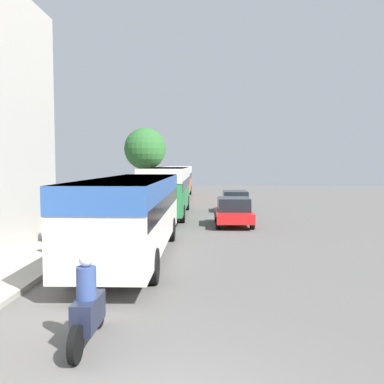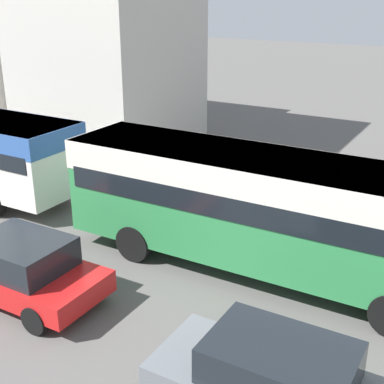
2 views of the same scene
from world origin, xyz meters
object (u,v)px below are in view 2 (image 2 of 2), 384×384
car_far_curb (23,268)px  bus_following (269,201)px  pedestrian_near_curb (47,143)px  car_crossing (279,381)px

car_far_curb → bus_following: bearing=131.5°
bus_following → car_far_curb: bus_following is taller
bus_following → car_far_curb: size_ratio=2.73×
car_far_curb → pedestrian_near_curb: 9.66m
bus_following → pedestrian_near_curb: bus_following is taller
car_crossing → car_far_curb: 6.53m
car_crossing → pedestrian_near_curb: size_ratio=2.36×
car_crossing → car_far_curb: size_ratio=1.11×
pedestrian_near_curb → car_far_curb: bearing=41.0°
bus_following → car_crossing: (4.47, 2.08, -1.23)m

